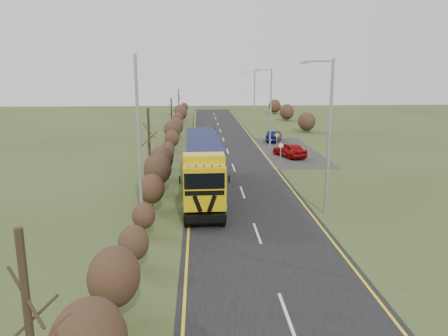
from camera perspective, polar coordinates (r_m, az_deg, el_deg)
name	(u,v)px	position (r m, az deg, el deg)	size (l,w,h in m)	color
ground	(249,210)	(27.55, 3.25, -5.51)	(160.00, 160.00, 0.00)	#38441D
road	(235,173)	(37.12, 1.50, -0.65)	(8.00, 120.00, 0.02)	black
layby	(287,151)	(47.75, 8.28, 2.25)	(6.00, 18.00, 0.02)	#312E2B
lane_markings	(236,174)	(36.82, 1.54, -0.73)	(7.52, 116.00, 0.01)	yellow
hedgerow	(162,160)	(34.71, -8.10, 1.00)	(2.24, 102.04, 6.05)	#322116
lorry	(203,163)	(30.33, -2.75, 0.61)	(2.77, 14.25, 3.96)	black
car_red_hatchback	(290,150)	(44.21, 8.56, 2.36)	(1.75, 4.36, 1.48)	#880607
car_blue_sedan	(274,136)	(53.55, 6.55, 4.13)	(1.37, 3.93, 1.30)	#090932
streetlight_near	(328,131)	(26.38, 13.38, 4.76)	(1.97, 0.19, 9.27)	gray
streetlight_mid	(270,105)	(48.83, 6.00, 8.24)	(1.87, 0.18, 8.76)	gray
streetlight_far	(254,95)	(70.02, 3.91, 9.46)	(1.79, 0.18, 8.38)	gray
left_pole	(139,149)	(22.60, -11.04, 2.48)	(0.16, 0.16, 9.37)	gray
speed_sign	(281,149)	(40.52, 7.42, 2.45)	(0.58, 0.10, 2.09)	gray
warning_board	(277,138)	(50.05, 6.92, 3.89)	(0.63, 0.11, 1.64)	gray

